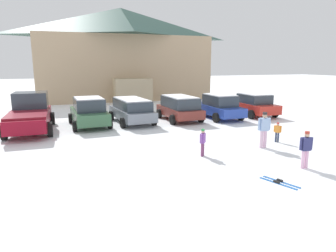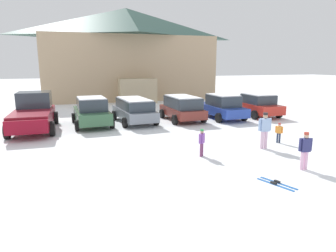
% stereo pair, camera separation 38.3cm
% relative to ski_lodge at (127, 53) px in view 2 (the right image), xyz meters
% --- Properties ---
extents(ground, '(160.00, 160.00, 0.00)m').
position_rel_ski_lodge_xyz_m(ground, '(-1.53, -28.66, -4.98)').
color(ground, white).
extents(ski_lodge, '(18.76, 11.85, 9.83)m').
position_rel_ski_lodge_xyz_m(ski_lodge, '(0.00, 0.00, 0.00)').
color(ski_lodge, tan).
rests_on(ski_lodge, ground).
extents(parked_green_coupe, '(2.34, 4.40, 1.80)m').
position_rel_ski_lodge_xyz_m(parked_green_coupe, '(-5.57, -15.40, -4.09)').
color(parked_green_coupe, '#386442').
rests_on(parked_green_coupe, ground).
extents(parked_grey_wagon, '(2.44, 4.73, 1.60)m').
position_rel_ski_lodge_xyz_m(parked_grey_wagon, '(-2.84, -15.32, -4.11)').
color(parked_grey_wagon, gray).
rests_on(parked_grey_wagon, ground).
extents(parked_maroon_van, '(2.27, 4.09, 1.67)m').
position_rel_ski_lodge_xyz_m(parked_maroon_van, '(0.43, -15.64, -4.08)').
color(parked_maroon_van, maroon).
rests_on(parked_maroon_van, ground).
extents(parked_blue_hatchback, '(2.20, 4.52, 1.72)m').
position_rel_ski_lodge_xyz_m(parked_blue_hatchback, '(3.36, -15.89, -4.12)').
color(parked_blue_hatchback, '#2642A8').
rests_on(parked_blue_hatchback, ground).
extents(parked_red_sedan, '(2.31, 4.38, 1.65)m').
position_rel_ski_lodge_xyz_m(parked_red_sedan, '(6.36, -15.77, -4.15)').
color(parked_red_sedan, red).
rests_on(parked_red_sedan, ground).
extents(pickup_truck, '(2.62, 5.84, 2.15)m').
position_rel_ski_lodge_xyz_m(pickup_truck, '(-8.88, -15.47, -3.99)').
color(pickup_truck, maroon).
rests_on(pickup_truck, ground).
extents(skier_child_in_orange_jacket, '(0.26, 0.30, 0.99)m').
position_rel_ski_lodge_xyz_m(skier_child_in_orange_jacket, '(2.65, -22.75, -4.42)').
color(skier_child_in_orange_jacket, '#2A3550').
rests_on(skier_child_in_orange_jacket, ground).
extents(skier_child_in_purple_jacket, '(0.33, 0.32, 1.16)m').
position_rel_ski_lodge_xyz_m(skier_child_in_purple_jacket, '(-1.87, -23.47, -4.32)').
color(skier_child_in_purple_jacket, '#743962').
rests_on(skier_child_in_purple_jacket, ground).
extents(skier_adult_in_blue_parka, '(0.61, 0.29, 1.67)m').
position_rel_ski_lodge_xyz_m(skier_adult_in_blue_parka, '(1.33, -23.35, -4.04)').
color(skier_adult_in_blue_parka, silver).
rests_on(skier_adult_in_blue_parka, ground).
extents(skier_teen_in_navy_coat, '(0.52, 0.26, 1.41)m').
position_rel_ski_lodge_xyz_m(skier_teen_in_navy_coat, '(0.97, -26.18, -4.19)').
color(skier_teen_in_navy_coat, '#E3ABCE').
rests_on(skier_teen_in_navy_coat, ground).
extents(pair_of_skis, '(0.70, 1.35, 0.08)m').
position_rel_ski_lodge_xyz_m(pair_of_skis, '(-0.87, -26.97, -4.96)').
color(pair_of_skis, '#2860B1').
rests_on(pair_of_skis, ground).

